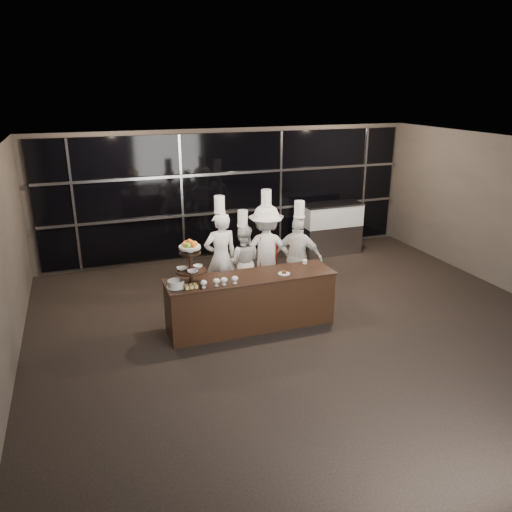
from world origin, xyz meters
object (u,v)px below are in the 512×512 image
object	(u,v)px
chef_b	(243,261)
display_stand	(190,259)
chef_a	(221,257)
buffet_counter	(251,301)
chef_c	(266,251)
layer_cake	(176,284)
display_case	(331,226)
chef_d	(298,257)

from	to	relation	value
chef_b	display_stand	bearing A→B (deg)	-135.26
chef_a	chef_b	size ratio (longest dim) A/B	1.19
chef_a	buffet_counter	bearing A→B (deg)	-81.17
display_stand	chef_c	size ratio (longest dim) A/B	0.36
layer_cake	chef_b	world-z (taller)	chef_b
buffet_counter	chef_c	bearing A→B (deg)	58.94
display_case	chef_a	bearing A→B (deg)	-150.18
display_case	chef_c	world-z (taller)	chef_c
display_stand	layer_cake	world-z (taller)	display_stand
display_case	chef_a	size ratio (longest dim) A/B	0.70
chef_b	chef_c	bearing A→B (deg)	-7.82
chef_a	chef_c	size ratio (longest dim) A/B	0.98
display_stand	chef_d	world-z (taller)	chef_d
layer_cake	chef_b	xyz separation A→B (m)	(1.54, 1.33, -0.24)
display_stand	chef_b	size ratio (longest dim) A/B	0.43
display_stand	display_case	bearing A→B (deg)	36.62
layer_cake	chef_d	xyz separation A→B (m)	(2.52, 0.94, -0.15)
display_stand	layer_cake	bearing A→B (deg)	-168.94
layer_cake	chef_a	bearing A→B (deg)	48.67
layer_cake	chef_c	bearing A→B (deg)	32.49
chef_a	chef_b	xyz separation A→B (m)	(0.47, 0.11, -0.17)
display_case	chef_d	bearing A→B (deg)	-130.57
display_case	chef_c	distance (m)	3.03
display_stand	display_case	xyz separation A→B (m)	(4.13, 3.07, -0.65)
display_stand	display_case	distance (m)	5.18
chef_a	chef_b	distance (m)	0.51
layer_cake	display_case	xyz separation A→B (m)	(4.38, 3.12, -0.29)
buffet_counter	chef_b	xyz separation A→B (m)	(0.29, 1.28, 0.26)
layer_cake	display_case	world-z (taller)	display_case
layer_cake	chef_c	size ratio (longest dim) A/B	0.14
display_stand	chef_d	bearing A→B (deg)	21.48
chef_b	chef_d	xyz separation A→B (m)	(0.97, -0.39, 0.09)
layer_cake	chef_b	bearing A→B (deg)	40.68
layer_cake	buffet_counter	bearing A→B (deg)	2.28
display_case	chef_d	xyz separation A→B (m)	(-1.86, -2.18, 0.13)
display_case	layer_cake	bearing A→B (deg)	-144.57
chef_a	chef_c	world-z (taller)	chef_c
display_case	chef_b	size ratio (longest dim) A/B	0.84
chef_c	display_stand	bearing A→B (deg)	-144.94
chef_a	display_case	bearing A→B (deg)	29.82
chef_c	chef_d	size ratio (longest dim) A/B	1.10
buffet_counter	display_stand	distance (m)	1.33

